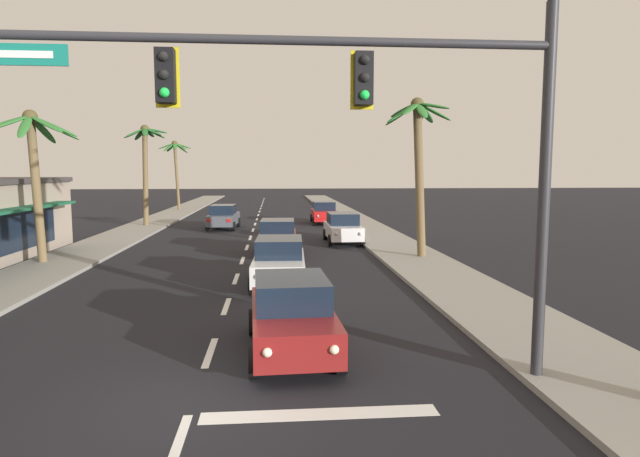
# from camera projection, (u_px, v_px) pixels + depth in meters

# --- Properties ---
(ground_plane) EXTENTS (220.00, 220.00, 0.00)m
(ground_plane) POSITION_uv_depth(u_px,v_px,m) (192.00, 404.00, 9.44)
(ground_plane) COLOR black
(sidewalk_right) EXTENTS (3.20, 110.00, 0.14)m
(sidewalk_right) POSITION_uv_depth(u_px,v_px,m) (389.00, 243.00, 29.90)
(sidewalk_right) COLOR gray
(sidewalk_right) RESTS_ON ground
(sidewalk_left) EXTENTS (3.20, 110.00, 0.14)m
(sidewalk_left) POSITION_uv_depth(u_px,v_px,m) (100.00, 246.00, 28.58)
(sidewalk_left) COLOR gray
(sidewalk_left) RESTS_ON ground
(lane_markings) EXTENTS (4.28, 88.86, 0.01)m
(lane_markings) POSITION_uv_depth(u_px,v_px,m) (256.00, 245.00, 29.50)
(lane_markings) COLOR silver
(lane_markings) RESTS_ON ground
(traffic_signal_mast) EXTENTS (10.95, 0.41, 7.27)m
(traffic_signal_mast) POSITION_uv_depth(u_px,v_px,m) (371.00, 114.00, 9.63)
(traffic_signal_mast) COLOR #2D2D33
(traffic_signal_mast) RESTS_ON ground
(sedan_lead_at_stop_bar) EXTENTS (2.09, 4.51, 1.68)m
(sedan_lead_at_stop_bar) POSITION_uv_depth(u_px,v_px,m) (292.00, 314.00, 12.07)
(sedan_lead_at_stop_bar) COLOR maroon
(sedan_lead_at_stop_bar) RESTS_ON ground
(sedan_third_in_queue) EXTENTS (2.07, 4.50, 1.68)m
(sedan_third_in_queue) POSITION_uv_depth(u_px,v_px,m) (279.00, 261.00, 19.07)
(sedan_third_in_queue) COLOR silver
(sedan_third_in_queue) RESTS_ON ground
(sedan_fifth_in_queue) EXTENTS (2.05, 4.49, 1.68)m
(sedan_fifth_in_queue) POSITION_uv_depth(u_px,v_px,m) (278.00, 237.00, 26.08)
(sedan_fifth_in_queue) COLOR maroon
(sedan_fifth_in_queue) RESTS_ON ground
(sedan_oncoming_far) EXTENTS (2.14, 4.52, 1.68)m
(sedan_oncoming_far) POSITION_uv_depth(u_px,v_px,m) (223.00, 217.00, 37.43)
(sedan_oncoming_far) COLOR #4C515B
(sedan_oncoming_far) RESTS_ON ground
(sedan_parked_nearest_kerb) EXTENTS (1.99, 4.47, 1.68)m
(sedan_parked_nearest_kerb) POSITION_uv_depth(u_px,v_px,m) (324.00, 212.00, 41.17)
(sedan_parked_nearest_kerb) COLOR red
(sedan_parked_nearest_kerb) RESTS_ON ground
(sedan_parked_mid_kerb) EXTENTS (1.96, 4.46, 1.68)m
(sedan_parked_mid_kerb) POSITION_uv_depth(u_px,v_px,m) (343.00, 228.00, 30.25)
(sedan_parked_mid_kerb) COLOR silver
(sedan_parked_mid_kerb) RESTS_ON ground
(palm_left_second) EXTENTS (3.99, 3.72, 6.61)m
(palm_left_second) POSITION_uv_depth(u_px,v_px,m) (33.00, 151.00, 22.71)
(palm_left_second) COLOR brown
(palm_left_second) RESTS_ON ground
(palm_left_third) EXTENTS (3.12, 3.11, 7.27)m
(palm_left_third) POSITION_uv_depth(u_px,v_px,m) (146.00, 155.00, 38.25)
(palm_left_third) COLOR brown
(palm_left_third) RESTS_ON ground
(palm_left_farthest) EXTENTS (3.24, 3.22, 6.99)m
(palm_left_farthest) POSITION_uv_depth(u_px,v_px,m) (176.00, 157.00, 53.61)
(palm_left_farthest) COLOR brown
(palm_left_farthest) RESTS_ON ground
(palm_right_second) EXTENTS (3.07, 3.14, 7.30)m
(palm_right_second) POSITION_uv_depth(u_px,v_px,m) (418.00, 146.00, 24.20)
(palm_right_second) COLOR brown
(palm_right_second) RESTS_ON ground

